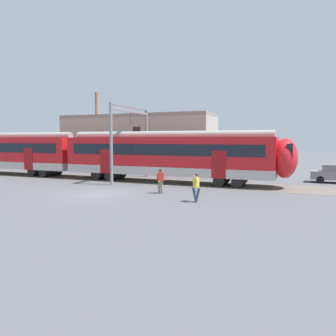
{
  "coord_description": "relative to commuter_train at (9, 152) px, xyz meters",
  "views": [
    {
      "loc": [
        12.56,
        -18.18,
        3.65
      ],
      "look_at": [
        3.8,
        3.29,
        1.6
      ],
      "focal_mm": 35.0,
      "sensor_mm": 36.0,
      "label": 1
    }
  ],
  "objects": [
    {
      "name": "background_building",
      "position": [
        10.91,
        8.02,
        0.95
      ],
      "size": [
        17.75,
        5.0,
        9.2
      ],
      "color": "#B2A899",
      "rests_on": "ground"
    },
    {
      "name": "parked_car_grey",
      "position": [
        31.21,
        4.87,
        -1.47
      ],
      "size": [
        4.04,
        1.84,
        1.54
      ],
      "color": "gray",
      "rests_on": "ground"
    },
    {
      "name": "catenary_gantry",
      "position": [
        14.5,
        0.01,
        2.06
      ],
      "size": [
        0.24,
        6.64,
        6.53
      ],
      "color": "gray",
      "rests_on": "ground"
    },
    {
      "name": "ground_plane",
      "position": [
        15.89,
        -7.31,
        -2.25
      ],
      "size": [
        160.0,
        160.0,
        0.0
      ],
      "primitive_type": "plane",
      "color": "#515156"
    },
    {
      "name": "track_bed",
      "position": [
        6.81,
        0.01,
        -2.25
      ],
      "size": [
        80.0,
        4.4,
        0.01
      ],
      "primitive_type": "cube",
      "color": "#605951",
      "rests_on": "ground"
    },
    {
      "name": "pedestrian_yellow",
      "position": [
        22.86,
        -7.47,
        -1.29
      ],
      "size": [
        0.62,
        0.59,
        1.67
      ],
      "color": "navy",
      "rests_on": "ground"
    },
    {
      "name": "pedestrian_red",
      "position": [
        19.74,
        -5.48,
        -1.29
      ],
      "size": [
        0.51,
        0.71,
        1.67
      ],
      "color": "#6B6051",
      "rests_on": "ground"
    },
    {
      "name": "commuter_train",
      "position": [
        0.0,
        0.0,
        0.0
      ],
      "size": [
        56.65,
        3.07,
        4.73
      ],
      "color": "#B7B2AD",
      "rests_on": "ground"
    }
  ]
}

